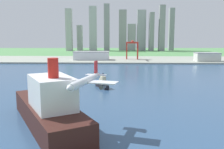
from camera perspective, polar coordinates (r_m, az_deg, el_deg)
name	(u,v)px	position (r m, az deg, el deg)	size (l,w,h in m)	color
ground_plane	(111,75)	(302.06, -0.29, -0.12)	(2400.00, 2400.00, 0.00)	#518B50
water_bay	(109,84)	(242.98, -0.80, -2.28)	(840.00, 360.00, 0.15)	#2D4C70
industrial_pier	(114,60)	(490.48, 0.52, 3.43)	(840.00, 140.00, 2.50)	gray
airplane_landing	(85,81)	(119.09, -6.15, -1.55)	(31.07, 37.06, 11.69)	white
cargo_ship	(49,108)	(132.97, -14.12, -7.44)	(58.38, 79.31, 36.38)	#381914
tugboat_small	(102,84)	(225.99, -2.26, -2.10)	(13.79, 21.11, 13.82)	black
port_crane_red	(132,46)	(484.43, 4.65, 6.56)	(23.43, 39.54, 35.97)	#B72D23
warehouse_main	(92,55)	(475.46, -4.70, 4.35)	(66.59, 28.76, 15.88)	silver
warehouse_annex	(207,57)	(475.49, 20.87, 3.78)	(41.65, 25.24, 15.33)	silver
distant_skyline	(124,31)	(825.21, 2.75, 9.96)	(350.63, 55.81, 148.95)	#ADABAE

